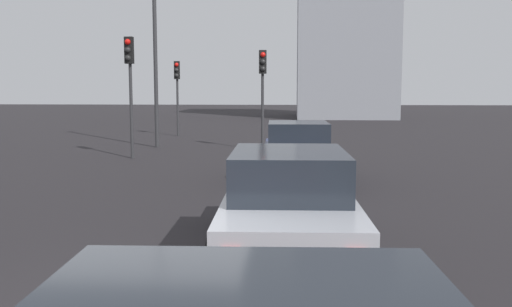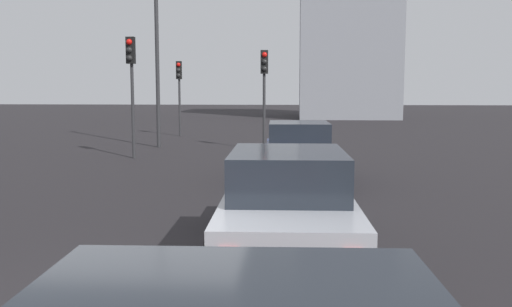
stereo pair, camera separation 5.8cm
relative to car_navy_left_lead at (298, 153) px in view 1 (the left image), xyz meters
name	(u,v)px [view 1 (the left image)]	position (x,y,z in m)	size (l,w,h in m)	color
car_navy_left_lead	(298,153)	(0.00, 0.00, 0.00)	(4.19, 2.04, 1.55)	#141E4C
car_silver_left_second	(288,204)	(-6.55, 0.18, 0.00)	(4.74, 2.11, 1.54)	#A8AAB2
traffic_light_near_left	(130,72)	(4.29, 5.70, 2.24)	(0.32, 0.30, 4.16)	#2D2D30
traffic_light_near_right	(263,79)	(7.17, 1.32, 2.06)	(0.33, 0.30, 3.89)	#2D2D30
traffic_light_far_left	(177,82)	(13.54, 6.02, 2.00)	(0.32, 0.29, 3.80)	#2D2D30
street_lamp_kerbside	(155,24)	(8.03, 5.74, 4.27)	(0.56, 0.36, 8.69)	#2D2D30
building_facade_left	(345,23)	(33.78, -4.17, 7.24)	(9.74, 7.95, 15.97)	gray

